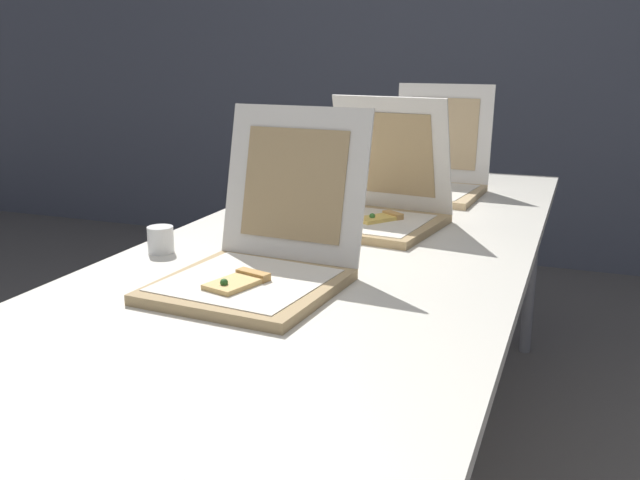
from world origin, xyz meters
name	(u,v)px	position (x,y,z in m)	size (l,w,h in m)	color
wall_back	(490,32)	(0.00, 3.17, 1.30)	(10.00, 0.10, 2.60)	slate
table	(339,259)	(0.00, 0.68, 0.68)	(0.94, 2.49, 0.72)	silver
pizza_box_front	(259,261)	(-0.05, 0.32, 0.77)	(0.37, 0.45, 0.36)	tan
pizza_box_middle	(377,208)	(0.03, 0.91, 0.77)	(0.39, 0.39, 0.35)	tan
pizza_box_back	(430,178)	(0.07, 1.41, 0.77)	(0.36, 0.39, 0.36)	tan
cup_white_near_center	(161,240)	(-0.38, 0.46, 0.75)	(0.06, 0.06, 0.06)	white
cup_white_mid	(253,217)	(-0.28, 0.76, 0.75)	(0.06, 0.06, 0.06)	white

